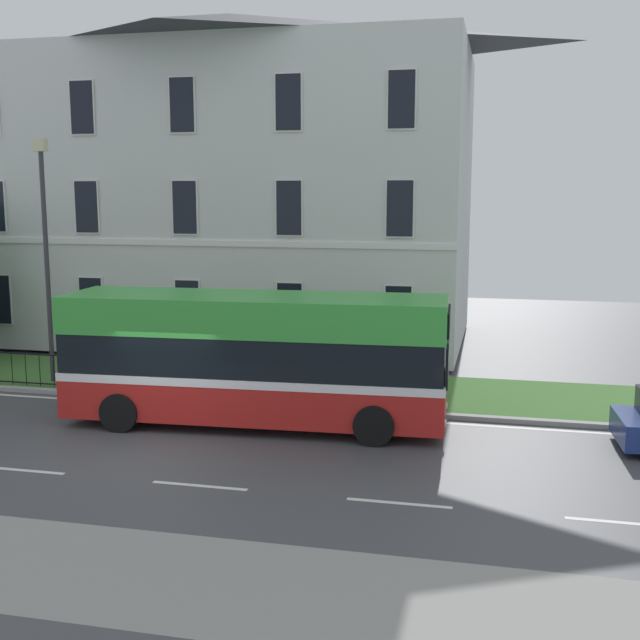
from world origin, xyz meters
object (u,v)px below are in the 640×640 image
(single_decker_bus, at_px, (255,358))
(street_lamp_post, at_px, (46,246))
(litter_bin, at_px, (257,370))
(georgian_townhouse, at_px, (231,178))

(single_decker_bus, bearing_deg, street_lamp_post, 157.40)
(single_decker_bus, relative_size, litter_bin, 7.85)
(georgian_townhouse, height_order, street_lamp_post, georgian_townhouse)
(single_decker_bus, relative_size, street_lamp_post, 1.34)
(georgian_townhouse, distance_m, litter_bin, 10.76)
(street_lamp_post, height_order, litter_bin, street_lamp_post)
(single_decker_bus, xyz_separation_m, litter_bin, (-0.85, 2.78, -0.99))
(georgian_townhouse, bearing_deg, street_lamp_post, -107.75)
(single_decker_bus, xyz_separation_m, street_lamp_post, (-7.26, 2.60, 2.49))
(street_lamp_post, bearing_deg, georgian_townhouse, 72.25)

